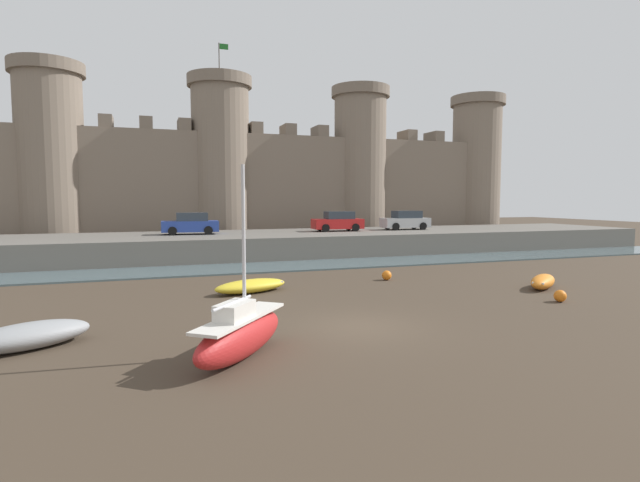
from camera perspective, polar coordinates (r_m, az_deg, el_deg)
ground_plane at (r=17.19m, az=4.41°, el=-9.77°), size 160.00×160.00×0.00m
water_channel at (r=31.41m, az=-6.71°, el=-3.01°), size 80.00×4.50×0.10m
quay_road at (r=38.39m, az=-9.05°, el=-0.42°), size 68.84×10.00×1.68m
castle at (r=48.10m, az=-11.25°, el=7.69°), size 62.76×5.91×18.61m
rowboat_midflat_right at (r=16.90m, az=-30.38°, el=-9.30°), size 3.67×2.80×0.77m
rowboat_foreground_left at (r=26.48m, az=24.12°, el=-4.22°), size 2.84×2.45×0.68m
rowboat_midflat_centre at (r=23.38m, az=-7.89°, el=-5.07°), size 3.88×2.46×0.61m
sailboat_near_channel_right at (r=13.95m, az=-9.05°, el=-10.43°), size 3.52×4.06×5.26m
mooring_buoy_off_centre at (r=23.39m, az=25.75°, el=-5.68°), size 0.51×0.51×0.51m
mooring_buoy_mid_mud at (r=26.87m, az=7.63°, el=-3.91°), size 0.52×0.52×0.52m
car_quay_east at (r=38.43m, az=-14.57°, el=1.90°), size 4.18×2.03×1.62m
car_quay_centre_east at (r=43.56m, az=9.75°, el=2.32°), size 4.18×2.03×1.62m
car_quay_west at (r=40.94m, az=2.07°, el=2.23°), size 4.18×2.03×1.62m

